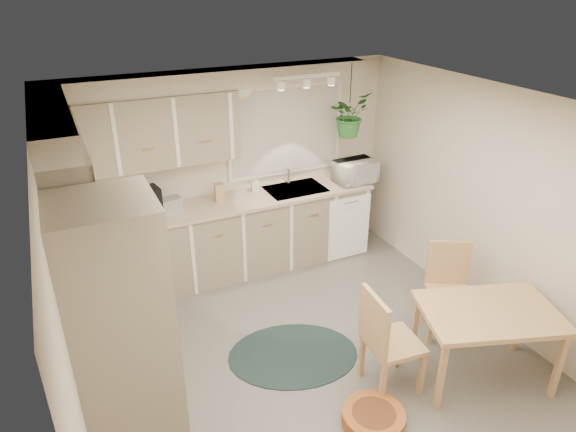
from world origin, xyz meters
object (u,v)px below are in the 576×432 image
Objects in this scene: dining_table at (483,344)px; chair_back at (450,293)px; chair_left at (394,340)px; microwave at (355,169)px; braided_rug at (293,355)px; pet_bed at (373,418)px.

chair_back is at bearing 76.76° from dining_table.
chair_back is (0.15, 0.63, 0.11)m from dining_table.
microwave reaches higher than chair_left.
dining_table is 0.92× the size of braided_rug.
pet_bed is at bearing -177.06° from dining_table.
braided_rug is at bearing -138.26° from microwave.
chair_left is 1.04× the size of chair_back.
chair_left is 2.60m from microwave.
microwave is (0.22, 2.56, 0.75)m from dining_table.
chair_left is at bearing 162.36° from dining_table.
pet_bed is 1.02× the size of microwave.
dining_table is at bearing 77.82° from chair_left.
chair_back is 1.65m from braided_rug.
dining_table is 0.65m from chair_back.
dining_table reaches higher than braided_rug.
chair_back reaches higher than dining_table.
chair_left is at bearing -49.43° from braided_rug.
braided_rug is at bearing 16.53° from chair_back.
microwave reaches higher than braided_rug.
chair_back is 0.76× the size of braided_rug.
braided_rug is at bearing 145.52° from dining_table.
pet_bed reaches higher than braided_rug.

